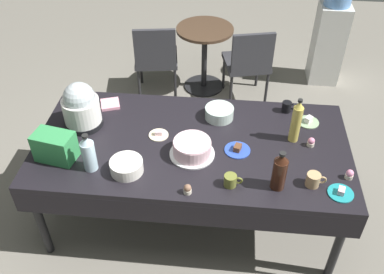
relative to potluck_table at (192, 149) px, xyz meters
name	(u,v)px	position (x,y,z in m)	size (l,w,h in m)	color
ground	(192,212)	(0.00, 0.00, -0.69)	(9.00, 9.00, 0.00)	slate
potluck_table	(192,149)	(0.00, 0.00, 0.00)	(2.20, 1.10, 0.75)	black
frosted_layer_cake	(192,148)	(0.01, -0.12, 0.12)	(0.31, 0.31, 0.12)	silver
slow_cooker	(81,107)	(-0.81, 0.12, 0.23)	(0.28, 0.28, 0.35)	black
glass_salad_bowl	(219,113)	(0.17, 0.31, 0.11)	(0.21, 0.21, 0.09)	#B2C6BC
ceramic_snack_bowl	(127,166)	(-0.39, -0.33, 0.10)	(0.22, 0.22, 0.09)	silver
dessert_plate_teal	(341,193)	(0.96, -0.39, 0.07)	(0.16, 0.16, 0.04)	teal
dessert_plate_sage	(308,121)	(0.84, 0.31, 0.07)	(0.16, 0.16, 0.05)	#8CA87F
dessert_plate_cobalt	(237,149)	(0.32, -0.05, 0.07)	(0.18, 0.18, 0.05)	#2D4CB2
dessert_plate_cream	(159,134)	(-0.25, 0.05, 0.07)	(0.14, 0.14, 0.04)	beige
cupcake_vanilla	(350,174)	(1.03, -0.25, 0.09)	(0.05, 0.05, 0.07)	beige
cupcake_rose	(188,189)	(0.02, -0.48, 0.09)	(0.05, 0.05, 0.07)	beige
cupcake_lemon	(311,142)	(0.82, 0.05, 0.09)	(0.05, 0.05, 0.07)	beige
soda_bottle_cola	(280,172)	(0.57, -0.37, 0.19)	(0.09, 0.09, 0.29)	#33190F
soda_bottle_water	(89,153)	(-0.63, -0.32, 0.19)	(0.09, 0.09, 0.28)	silver
soda_bottle_ginger_ale	(296,122)	(0.71, 0.10, 0.22)	(0.07, 0.07, 0.35)	gold
coffee_mug_olive	(231,180)	(0.28, -0.38, 0.10)	(0.12, 0.08, 0.08)	olive
coffee_mug_tan	(313,180)	(0.80, -0.33, 0.11)	(0.13, 0.09, 0.09)	tan
coffee_mug_black	(287,107)	(0.68, 0.44, 0.10)	(0.11, 0.07, 0.08)	black
soda_carton	(55,147)	(-0.89, -0.25, 0.16)	(0.26, 0.16, 0.20)	#338C4C
paper_napkin_stack	(110,104)	(-0.68, 0.38, 0.07)	(0.14, 0.14, 0.02)	pink
maroon_chair_left	(156,56)	(-0.54, 1.62, -0.20)	(0.50, 0.50, 0.85)	#333338
maroon_chair_right	(248,61)	(0.42, 1.62, -0.20)	(0.53, 0.53, 0.85)	#333338
round_cafe_table	(205,47)	(-0.05, 1.85, -0.19)	(0.60, 0.60, 0.72)	#473323
water_cooler	(330,32)	(1.30, 2.15, -0.10)	(0.32, 0.32, 1.24)	silver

